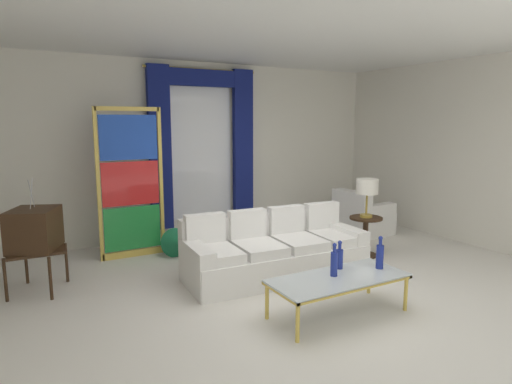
% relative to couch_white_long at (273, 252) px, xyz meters
% --- Properties ---
extents(ground_plane, '(16.00, 16.00, 0.00)m').
position_rel_couch_white_long_xyz_m(ground_plane, '(-0.06, -0.53, -0.31)').
color(ground_plane, white).
extents(wall_rear, '(8.00, 0.12, 3.00)m').
position_rel_couch_white_long_xyz_m(wall_rear, '(-0.06, 2.53, 1.19)').
color(wall_rear, white).
rests_on(wall_rear, ground).
extents(wall_right, '(0.12, 7.00, 3.00)m').
position_rel_couch_white_long_xyz_m(wall_right, '(3.60, 0.07, 1.19)').
color(wall_right, white).
rests_on(wall_right, ground).
extents(ceiling_slab, '(8.00, 7.60, 0.04)m').
position_rel_couch_white_long_xyz_m(ceiling_slab, '(-0.06, 0.27, 2.71)').
color(ceiling_slab, white).
extents(curtained_window, '(2.00, 0.17, 2.70)m').
position_rel_couch_white_long_xyz_m(curtained_window, '(0.02, 2.37, 1.44)').
color(curtained_window, white).
rests_on(curtained_window, ground).
extents(couch_white_long, '(2.39, 1.06, 0.86)m').
position_rel_couch_white_long_xyz_m(couch_white_long, '(0.00, 0.00, 0.00)').
color(couch_white_long, white).
rests_on(couch_white_long, ground).
extents(coffee_table, '(1.47, 0.63, 0.41)m').
position_rel_couch_white_long_xyz_m(coffee_table, '(-0.04, -1.37, 0.07)').
color(coffee_table, silver).
rests_on(coffee_table, ground).
extents(bottle_blue_decanter, '(0.08, 0.08, 0.36)m').
position_rel_couch_white_long_xyz_m(bottle_blue_decanter, '(0.52, -1.38, 0.25)').
color(bottle_blue_decanter, navy).
rests_on(bottle_blue_decanter, coffee_table).
extents(bottle_crystal_tall, '(0.07, 0.07, 0.35)m').
position_rel_couch_white_long_xyz_m(bottle_crystal_tall, '(-0.07, -1.32, 0.25)').
color(bottle_crystal_tall, navy).
rests_on(bottle_crystal_tall, coffee_table).
extents(bottle_amber_squat, '(0.08, 0.08, 0.31)m').
position_rel_couch_white_long_xyz_m(bottle_amber_squat, '(0.13, -1.17, 0.23)').
color(bottle_amber_squat, navy).
rests_on(bottle_amber_squat, coffee_table).
extents(vintage_tv, '(0.70, 0.74, 1.35)m').
position_rel_couch_white_long_xyz_m(vintage_tv, '(-2.73, 0.86, 0.42)').
color(vintage_tv, '#382314').
rests_on(vintage_tv, ground).
extents(armchair_white, '(0.86, 0.86, 0.80)m').
position_rel_couch_white_long_xyz_m(armchair_white, '(2.47, 1.02, -0.02)').
color(armchair_white, white).
rests_on(armchair_white, ground).
extents(stained_glass_divider, '(0.95, 0.05, 2.20)m').
position_rel_couch_white_long_xyz_m(stained_glass_divider, '(-1.41, 1.67, 0.75)').
color(stained_glass_divider, gold).
rests_on(stained_glass_divider, ground).
extents(peacock_figurine, '(0.44, 0.60, 0.50)m').
position_rel_couch_white_long_xyz_m(peacock_figurine, '(-0.86, 1.28, -0.09)').
color(peacock_figurine, beige).
rests_on(peacock_figurine, ground).
extents(round_side_table, '(0.48, 0.48, 0.59)m').
position_rel_couch_white_long_xyz_m(round_side_table, '(1.61, 0.00, 0.05)').
color(round_side_table, '#382314').
rests_on(round_side_table, ground).
extents(table_lamp_brass, '(0.32, 0.32, 0.57)m').
position_rel_couch_white_long_xyz_m(table_lamp_brass, '(1.61, 0.00, 0.72)').
color(table_lamp_brass, '#B29338').
rests_on(table_lamp_brass, round_side_table).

